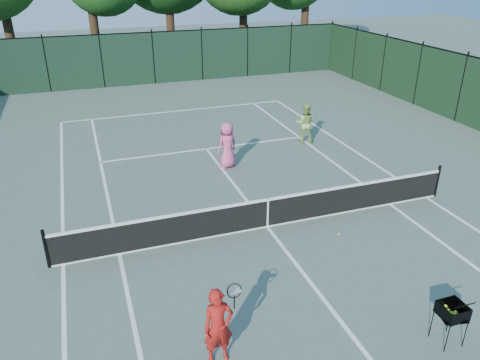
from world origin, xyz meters
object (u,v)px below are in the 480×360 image
object	(u,v)px
player_green	(305,123)
loose_ball_midcourt	(339,234)
coach	(218,326)
ball_hopper	(452,311)
player_pink	(227,145)

from	to	relation	value
player_green	loose_ball_midcourt	size ratio (longest dim) A/B	23.98
coach	ball_hopper	xyz separation A→B (m)	(4.37, -1.06, -0.03)
player_green	ball_hopper	world-z (taller)	player_green
coach	ball_hopper	size ratio (longest dim) A/B	1.74
loose_ball_midcourt	ball_hopper	bearing A→B (deg)	-90.38
ball_hopper	player_pink	bearing A→B (deg)	110.09
player_green	ball_hopper	size ratio (longest dim) A/B	1.79
ball_hopper	coach	bearing A→B (deg)	178.24
player_pink	loose_ball_midcourt	xyz separation A→B (m)	(1.44, -5.51, -0.81)
coach	loose_ball_midcourt	world-z (taller)	coach
player_pink	player_green	world-z (taller)	player_pink
player_green	loose_ball_midcourt	distance (m)	7.32
player_green	ball_hopper	bearing A→B (deg)	105.44
player_green	loose_ball_midcourt	bearing A→B (deg)	98.72
coach	player_green	distance (m)	12.08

